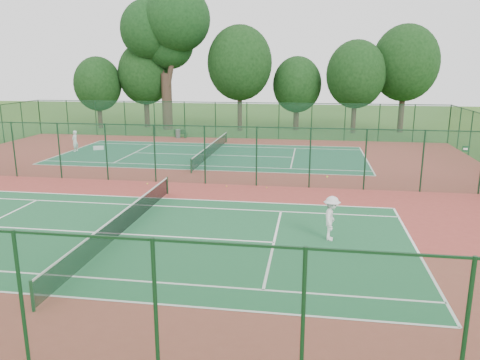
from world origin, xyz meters
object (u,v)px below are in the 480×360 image
trash_bin (178,134)px  bench (180,133)px  player_near (331,218)px  kit_bag (99,148)px  big_tree (166,29)px  player_far (75,141)px

trash_bin → bench: size_ratio=0.60×
player_near → kit_bag: player_near is taller
bench → big_tree: 12.29m
player_near → bench: bearing=33.8°
bench → kit_bag: bearing=-110.6°
bench → kit_bag: bench is taller
bench → kit_bag: (-4.95, -7.57, -0.27)m
player_near → bench: player_near is taller
bench → kit_bag: 9.05m
trash_bin → big_tree: 12.35m
player_far → big_tree: bearing=171.1°
bench → big_tree: bearing=128.8°
trash_bin → big_tree: size_ratio=0.06×
player_near → big_tree: 37.27m
trash_bin → kit_bag: 8.79m
trash_bin → kit_bag: bearing=-122.9°
player_far → bench: player_far is taller
player_far → kit_bag: size_ratio=2.06×
player_near → big_tree: size_ratio=0.12×
player_far → bench: (6.43, 8.66, -0.45)m
player_near → player_far: (-20.02, 17.18, -0.05)m
player_far → kit_bag: player_far is taller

